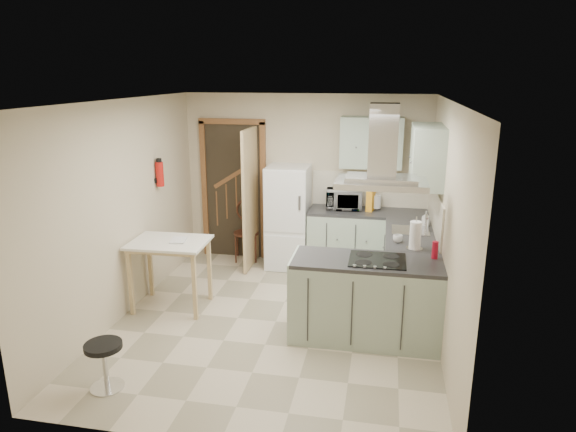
% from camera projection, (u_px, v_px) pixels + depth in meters
% --- Properties ---
extents(floor, '(4.20, 4.20, 0.00)m').
position_uv_depth(floor, '(276.00, 321.00, 5.94)').
color(floor, '#C2B397').
rests_on(floor, ground).
extents(ceiling, '(4.20, 4.20, 0.00)m').
position_uv_depth(ceiling, '(274.00, 101.00, 5.27)').
color(ceiling, silver).
rests_on(ceiling, back_wall).
extents(back_wall, '(3.60, 0.00, 3.60)m').
position_uv_depth(back_wall, '(305.00, 180.00, 7.59)').
color(back_wall, '#C1B295').
rests_on(back_wall, floor).
extents(left_wall, '(0.00, 4.20, 4.20)m').
position_uv_depth(left_wall, '(123.00, 210.00, 5.93)').
color(left_wall, '#C1B295').
rests_on(left_wall, floor).
extents(right_wall, '(0.00, 4.20, 4.20)m').
position_uv_depth(right_wall, '(446.00, 227.00, 5.28)').
color(right_wall, '#C1B295').
rests_on(right_wall, floor).
extents(doorway, '(1.10, 0.12, 2.10)m').
position_uv_depth(doorway, '(234.00, 190.00, 7.82)').
color(doorway, brown).
rests_on(doorway, floor).
extents(fridge, '(0.60, 0.60, 1.50)m').
position_uv_depth(fridge, '(288.00, 217.00, 7.48)').
color(fridge, white).
rests_on(fridge, floor).
extents(counter_back, '(1.08, 0.60, 0.90)m').
position_uv_depth(counter_back, '(347.00, 240.00, 7.40)').
color(counter_back, '#9EB2A0').
rests_on(counter_back, floor).
extents(counter_right, '(0.60, 1.95, 0.90)m').
position_uv_depth(counter_right, '(408.00, 260.00, 6.61)').
color(counter_right, '#9EB2A0').
rests_on(counter_right, floor).
extents(splashback, '(1.68, 0.02, 0.50)m').
position_uv_depth(splashback, '(370.00, 189.00, 7.43)').
color(splashback, beige).
rests_on(splashback, counter_back).
extents(wall_cabinet_back, '(0.85, 0.35, 0.70)m').
position_uv_depth(wall_cabinet_back, '(371.00, 142.00, 7.09)').
color(wall_cabinet_back, '#9EB2A0').
rests_on(wall_cabinet_back, back_wall).
extents(wall_cabinet_right, '(0.35, 0.90, 0.70)m').
position_uv_depth(wall_cabinet_right, '(427.00, 156.00, 5.95)').
color(wall_cabinet_right, '#9EB2A0').
rests_on(wall_cabinet_right, right_wall).
extents(peninsula, '(1.55, 0.65, 0.90)m').
position_uv_depth(peninsula, '(366.00, 299.00, 5.46)').
color(peninsula, '#9EB2A0').
rests_on(peninsula, floor).
extents(hob, '(0.58, 0.50, 0.01)m').
position_uv_depth(hob, '(377.00, 260.00, 5.32)').
color(hob, black).
rests_on(hob, peninsula).
extents(extractor_hood, '(0.90, 0.55, 0.10)m').
position_uv_depth(extractor_hood, '(381.00, 183.00, 5.10)').
color(extractor_hood, silver).
rests_on(extractor_hood, ceiling).
extents(sink, '(0.45, 0.40, 0.01)m').
position_uv_depth(sink, '(410.00, 230.00, 6.32)').
color(sink, silver).
rests_on(sink, counter_right).
extents(fire_extinguisher, '(0.10, 0.10, 0.32)m').
position_uv_depth(fire_extinguisher, '(160.00, 174.00, 6.71)').
color(fire_extinguisher, '#B2140F').
rests_on(fire_extinguisher, left_wall).
extents(drop_leaf_table, '(0.92, 0.70, 0.85)m').
position_uv_depth(drop_leaf_table, '(171.00, 274.00, 6.21)').
color(drop_leaf_table, tan).
rests_on(drop_leaf_table, floor).
extents(bentwood_chair, '(0.44, 0.44, 0.85)m').
position_uv_depth(bentwood_chair, '(246.00, 233.00, 7.81)').
color(bentwood_chair, '#54321C').
rests_on(bentwood_chair, floor).
extents(stool, '(0.41, 0.41, 0.45)m').
position_uv_depth(stool, '(105.00, 366.00, 4.64)').
color(stool, black).
rests_on(stool, floor).
extents(microwave, '(0.53, 0.38, 0.28)m').
position_uv_depth(microwave, '(344.00, 199.00, 7.31)').
color(microwave, black).
rests_on(microwave, counter_back).
extents(kettle, '(0.20, 0.20, 0.23)m').
position_uv_depth(kettle, '(375.00, 201.00, 7.30)').
color(kettle, white).
rests_on(kettle, counter_back).
extents(cereal_box, '(0.13, 0.23, 0.33)m').
position_uv_depth(cereal_box, '(371.00, 199.00, 7.22)').
color(cereal_box, orange).
rests_on(cereal_box, counter_back).
extents(soap_bottle, '(0.11, 0.11, 0.19)m').
position_uv_depth(soap_bottle, '(426.00, 218.00, 6.51)').
color(soap_bottle, '#B0B1BD').
rests_on(soap_bottle, counter_right).
extents(paper_towel, '(0.14, 0.14, 0.32)m').
position_uv_depth(paper_towel, '(415.00, 235.00, 5.63)').
color(paper_towel, white).
rests_on(paper_towel, counter_right).
extents(cup, '(0.12, 0.12, 0.09)m').
position_uv_depth(cup, '(398.00, 239.00, 5.88)').
color(cup, silver).
rests_on(cup, counter_right).
extents(red_bottle, '(0.08, 0.08, 0.19)m').
position_uv_depth(red_bottle, '(435.00, 250.00, 5.36)').
color(red_bottle, '#AC0E24').
rests_on(red_bottle, peninsula).
extents(book, '(0.22, 0.27, 0.11)m').
position_uv_depth(book, '(171.00, 237.00, 6.09)').
color(book, brown).
rests_on(book, drop_leaf_table).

